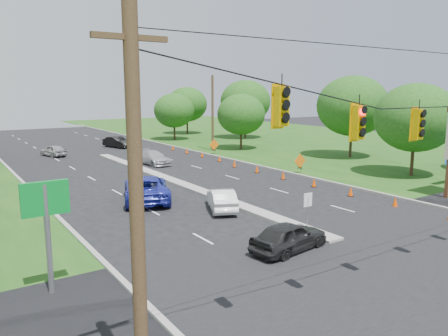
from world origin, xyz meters
TOP-DOWN VIEW (x-y plane):
  - ground at (0.00, 0.00)m, footprint 160.00×160.00m
  - grass_right at (30.00, 20.00)m, footprint 40.00×160.00m
  - cross_street at (0.00, 0.00)m, footprint 160.00×14.00m
  - curb_left at (-10.10, 30.00)m, footprint 0.25×110.00m
  - curb_right at (10.10, 30.00)m, footprint 0.25×110.00m
  - median at (0.00, 21.00)m, footprint 1.00×34.00m
  - median_sign at (0.00, 6.00)m, footprint 0.55×0.06m
  - signal_span at (-0.05, -1.00)m, footprint 25.60×0.32m
  - utility_pole_far_right at (12.50, 35.00)m, footprint 0.28×0.28m
  - cone_1 at (8.02, 6.50)m, footprint 0.32×0.32m
  - cone_2 at (8.02, 10.00)m, footprint 0.32×0.32m
  - cone_3 at (8.02, 13.50)m, footprint 0.32×0.32m
  - cone_4 at (8.02, 17.00)m, footprint 0.32×0.32m
  - cone_5 at (8.02, 20.50)m, footprint 0.32×0.32m
  - cone_6 at (8.02, 24.00)m, footprint 0.32×0.32m
  - cone_7 at (8.62, 27.50)m, footprint 0.32×0.32m
  - cone_8 at (8.62, 31.00)m, footprint 0.32×0.32m
  - cone_9 at (8.62, 34.50)m, footprint 0.32×0.32m
  - cone_10 at (8.62, 38.00)m, footprint 0.32×0.32m
  - work_sign_1 at (10.80, 18.00)m, footprint 1.27×0.58m
  - work_sign_2 at (10.80, 32.00)m, footprint 1.27×0.58m
  - tree_7 at (18.00, 12.00)m, footprint 6.72×6.72m
  - tree_8 at (22.00, 22.00)m, footprint 7.56×7.56m
  - tree_9 at (16.00, 34.00)m, footprint 5.88×5.88m
  - tree_10 at (24.00, 44.00)m, footprint 7.56×7.56m
  - tree_11 at (20.00, 55.00)m, footprint 6.72×6.72m
  - tree_12 at (14.00, 48.00)m, footprint 5.88×5.88m
  - black_sedan at (-2.61, 4.48)m, footprint 4.23×2.19m
  - white_sedan at (-1.32, 11.97)m, footprint 2.95×4.25m
  - blue_pickup at (-4.19, 16.62)m, footprint 4.76×6.63m
  - silver_car_far at (2.20, 29.71)m, footprint 2.36×4.85m
  - silver_car_oncoming at (-4.72, 40.83)m, footprint 2.50×4.06m
  - dark_car_receding at (3.85, 44.26)m, footprint 2.71×4.55m

SIDE VIEW (x-z plane):
  - ground at x=0.00m, z-range 0.00..0.00m
  - grass_right at x=30.00m, z-range -0.03..0.03m
  - cross_street at x=0.00m, z-range -0.01..0.01m
  - curb_left at x=-10.10m, z-range -0.08..0.08m
  - curb_right at x=10.10m, z-range -0.08..0.08m
  - median at x=0.00m, z-range -0.09..0.09m
  - cone_1 at x=8.02m, z-range 0.00..0.70m
  - cone_2 at x=8.02m, z-range 0.00..0.70m
  - cone_3 at x=8.02m, z-range 0.00..0.70m
  - cone_4 at x=8.02m, z-range 0.00..0.70m
  - cone_5 at x=8.02m, z-range 0.00..0.70m
  - cone_6 at x=8.02m, z-range 0.00..0.70m
  - cone_7 at x=8.62m, z-range 0.00..0.70m
  - cone_8 at x=8.62m, z-range 0.00..0.70m
  - cone_9 at x=8.62m, z-range 0.00..0.70m
  - cone_10 at x=8.62m, z-range 0.00..0.70m
  - silver_car_oncoming at x=-4.72m, z-range 0.00..1.29m
  - white_sedan at x=-1.32m, z-range 0.00..1.33m
  - silver_car_far at x=2.20m, z-range 0.00..1.36m
  - black_sedan at x=-2.61m, z-range 0.00..1.37m
  - dark_car_receding at x=3.85m, z-range 0.00..1.42m
  - blue_pickup at x=-4.19m, z-range 0.00..1.68m
  - work_sign_1 at x=10.80m, z-range 0.41..1.78m
  - work_sign_2 at x=10.80m, z-range 0.41..1.78m
  - median_sign at x=0.00m, z-range 0.44..2.49m
  - tree_9 at x=16.00m, z-range 0.91..7.77m
  - tree_12 at x=14.00m, z-range 0.91..7.77m
  - utility_pole_far_right at x=12.50m, z-range 0.00..9.00m
  - tree_7 at x=18.00m, z-range 1.04..8.88m
  - tree_11 at x=20.00m, z-range 1.04..8.88m
  - signal_span at x=-0.05m, z-range 0.47..9.47m
  - tree_8 at x=22.00m, z-range 1.17..9.99m
  - tree_10 at x=24.00m, z-range 1.17..9.99m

